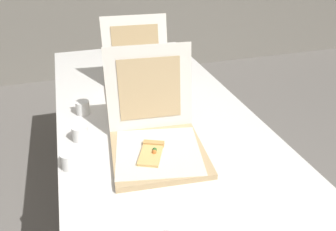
{
  "coord_description": "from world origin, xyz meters",
  "views": [
    {
      "loc": [
        -0.33,
        -0.74,
        1.47
      ],
      "look_at": [
        0.02,
        0.4,
        0.79
      ],
      "focal_mm": 35.21,
      "sensor_mm": 36.0,
      "label": 1
    }
  ],
  "objects_px": {
    "pizza_box_front": "(156,138)",
    "cup_white_near_center": "(80,133)",
    "table": "(154,121)",
    "pizza_box_middle": "(140,85)",
    "cup_white_mid": "(83,108)",
    "cup_white_near_left": "(70,160)"
  },
  "relations": [
    {
      "from": "pizza_box_front",
      "to": "cup_white_near_center",
      "type": "height_order",
      "value": "pizza_box_front"
    },
    {
      "from": "pizza_box_front",
      "to": "cup_white_near_center",
      "type": "relative_size",
      "value": 6.84
    },
    {
      "from": "cup_white_near_left",
      "to": "table",
      "type": "bearing_deg",
      "value": 37.95
    },
    {
      "from": "pizza_box_middle",
      "to": "cup_white_near_center",
      "type": "xyz_separation_m",
      "value": [
        -0.32,
        -0.34,
        -0.02
      ]
    },
    {
      "from": "cup_white_mid",
      "to": "pizza_box_front",
      "type": "bearing_deg",
      "value": -56.72
    },
    {
      "from": "pizza_box_front",
      "to": "table",
      "type": "bearing_deg",
      "value": 82.15
    },
    {
      "from": "table",
      "to": "pizza_box_middle",
      "type": "distance_m",
      "value": 0.23
    },
    {
      "from": "pizza_box_middle",
      "to": "cup_white_near_center",
      "type": "relative_size",
      "value": 7.1
    },
    {
      "from": "table",
      "to": "pizza_box_middle",
      "type": "bearing_deg",
      "value": 94.8
    },
    {
      "from": "pizza_box_front",
      "to": "cup_white_near_center",
      "type": "xyz_separation_m",
      "value": [
        -0.27,
        0.16,
        -0.02
      ]
    },
    {
      "from": "pizza_box_middle",
      "to": "cup_white_mid",
      "type": "distance_m",
      "value": 0.32
    },
    {
      "from": "cup_white_mid",
      "to": "cup_white_near_left",
      "type": "distance_m",
      "value": 0.39
    },
    {
      "from": "table",
      "to": "cup_white_mid",
      "type": "height_order",
      "value": "cup_white_mid"
    },
    {
      "from": "cup_white_near_center",
      "to": "table",
      "type": "bearing_deg",
      "value": 21.52
    },
    {
      "from": "table",
      "to": "cup_white_near_left",
      "type": "relative_size",
      "value": 32.51
    },
    {
      "from": "pizza_box_front",
      "to": "pizza_box_middle",
      "type": "height_order",
      "value": "pizza_box_front"
    },
    {
      "from": "table",
      "to": "cup_white_near_left",
      "type": "height_order",
      "value": "cup_white_near_left"
    },
    {
      "from": "pizza_box_middle",
      "to": "cup_white_mid",
      "type": "xyz_separation_m",
      "value": [
        -0.3,
        -0.12,
        -0.02
      ]
    },
    {
      "from": "table",
      "to": "cup_white_mid",
      "type": "relative_size",
      "value": 32.51
    },
    {
      "from": "pizza_box_front",
      "to": "cup_white_near_center",
      "type": "bearing_deg",
      "value": 155.84
    },
    {
      "from": "cup_white_mid",
      "to": "cup_white_near_left",
      "type": "bearing_deg",
      "value": -101.16
    },
    {
      "from": "pizza_box_middle",
      "to": "cup_white_near_left",
      "type": "bearing_deg",
      "value": -121.91
    }
  ]
}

